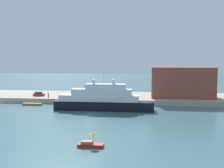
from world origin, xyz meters
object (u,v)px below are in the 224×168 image
(harbor_building, at_px, (182,82))
(small_motorboat, at_px, (90,143))
(large_yacht, at_px, (102,100))
(person_figure, at_px, (48,95))
(work_barge, at_px, (32,104))
(mooring_bollard, at_px, (122,99))
(parked_car, at_px, (39,94))

(harbor_building, bearing_deg, small_motorboat, -111.57)
(large_yacht, distance_m, person_figure, 24.13)
(work_barge, xyz_separation_m, harbor_building, (47.98, 13.37, 6.44))
(person_figure, bearing_deg, harbor_building, 8.57)
(large_yacht, height_order, work_barge, large_yacht)
(large_yacht, xyz_separation_m, harbor_building, (24.46, 19.42, 3.73))
(mooring_bollard, bearing_deg, person_figure, 176.50)
(work_barge, bearing_deg, parked_car, 99.77)
(harbor_building, xyz_separation_m, parked_car, (-49.70, -3.39, -4.52))
(small_motorboat, xyz_separation_m, mooring_bollard, (1.24, 45.04, 1.22))
(work_barge, bearing_deg, mooring_bollard, 10.17)
(parked_car, height_order, person_figure, person_figure)
(harbor_building, relative_size, mooring_bollard, 33.40)
(small_motorboat, bearing_deg, mooring_bollard, 88.43)
(person_figure, distance_m, mooring_bollard, 25.21)
(person_figure, bearing_deg, small_motorboat, -62.81)
(person_figure, bearing_deg, mooring_bollard, -3.50)
(mooring_bollard, bearing_deg, parked_car, 170.62)
(small_motorboat, height_order, parked_car, parked_car)
(parked_car, xyz_separation_m, person_figure, (4.68, -3.39, 0.18))
(large_yacht, height_order, small_motorboat, large_yacht)
(large_yacht, xyz_separation_m, small_motorboat, (3.37, -33.95, -2.33))
(small_motorboat, relative_size, work_barge, 0.70)
(mooring_bollard, bearing_deg, large_yacht, -112.55)
(large_yacht, relative_size, parked_car, 7.49)
(work_barge, relative_size, parked_car, 1.63)
(large_yacht, relative_size, harbor_building, 1.38)
(person_figure, bearing_deg, work_barge, -114.22)
(work_barge, height_order, harbor_building, harbor_building)
(work_barge, distance_m, mooring_bollard, 28.62)
(large_yacht, distance_m, harbor_building, 31.45)
(large_yacht, height_order, person_figure, large_yacht)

